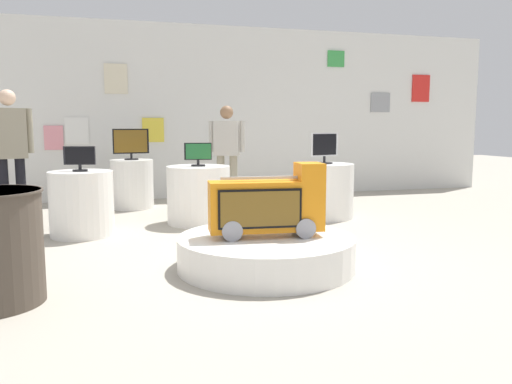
{
  "coord_description": "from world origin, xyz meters",
  "views": [
    {
      "loc": [
        -1.15,
        -4.76,
        1.3
      ],
      "look_at": [
        0.2,
        0.14,
        0.64
      ],
      "focal_mm": 35.72,
      "sensor_mm": 36.0,
      "label": 1
    }
  ],
  "objects_px": {
    "tv_on_right_rear": "(80,158)",
    "shopper_browsing_near_truck": "(10,148)",
    "display_pedestal_far_right": "(132,184)",
    "novelty_firetruck_tv": "(268,206)",
    "main_display_pedestal": "(266,252)",
    "tv_on_center_rear": "(325,147)",
    "tv_on_far_right": "(131,143)",
    "shopper_browsing_rear": "(227,150)",
    "tv_on_left_rear": "(198,154)",
    "display_pedestal_right_rear": "(82,203)",
    "display_pedestal_center_rear": "(324,191)",
    "display_pedestal_left_rear": "(199,195)"
  },
  "relations": [
    {
      "from": "tv_on_right_rear",
      "to": "shopper_browsing_near_truck",
      "type": "xyz_separation_m",
      "value": [
        -0.86,
        0.65,
        0.1
      ]
    },
    {
      "from": "display_pedestal_far_right",
      "to": "novelty_firetruck_tv",
      "type": "bearing_deg",
      "value": -74.48
    },
    {
      "from": "main_display_pedestal",
      "to": "tv_on_center_rear",
      "type": "distance_m",
      "value": 2.91
    },
    {
      "from": "tv_on_far_right",
      "to": "shopper_browsing_rear",
      "type": "xyz_separation_m",
      "value": [
        1.4,
        -0.68,
        -0.1
      ]
    },
    {
      "from": "tv_on_right_rear",
      "to": "display_pedestal_far_right",
      "type": "relative_size",
      "value": 0.47
    },
    {
      "from": "tv_on_center_rear",
      "to": "tv_on_right_rear",
      "type": "distance_m",
      "value": 3.29
    },
    {
      "from": "shopper_browsing_near_truck",
      "to": "shopper_browsing_rear",
      "type": "distance_m",
      "value": 2.98
    },
    {
      "from": "tv_on_left_rear",
      "to": "display_pedestal_right_rear",
      "type": "distance_m",
      "value": 1.62
    },
    {
      "from": "main_display_pedestal",
      "to": "display_pedestal_center_rear",
      "type": "height_order",
      "value": "display_pedestal_center_rear"
    },
    {
      "from": "novelty_firetruck_tv",
      "to": "tv_on_left_rear",
      "type": "bearing_deg",
      "value": 96.49
    },
    {
      "from": "display_pedestal_left_rear",
      "to": "display_pedestal_center_rear",
      "type": "xyz_separation_m",
      "value": [
        1.8,
        -0.04,
        0.0
      ]
    },
    {
      "from": "display_pedestal_left_rear",
      "to": "shopper_browsing_rear",
      "type": "xyz_separation_m",
      "value": [
        0.58,
        0.88,
        0.56
      ]
    },
    {
      "from": "shopper_browsing_near_truck",
      "to": "shopper_browsing_rear",
      "type": "height_order",
      "value": "shopper_browsing_near_truck"
    },
    {
      "from": "shopper_browsing_near_truck",
      "to": "display_pedestal_left_rear",
      "type": "bearing_deg",
      "value": -5.94
    },
    {
      "from": "display_pedestal_center_rear",
      "to": "tv_on_right_rear",
      "type": "bearing_deg",
      "value": -173.59
    },
    {
      "from": "display_pedestal_left_rear",
      "to": "tv_on_far_right",
      "type": "bearing_deg",
      "value": 117.82
    },
    {
      "from": "display_pedestal_far_right",
      "to": "tv_on_far_right",
      "type": "relative_size",
      "value": 1.38
    },
    {
      "from": "display_pedestal_left_rear",
      "to": "tv_on_center_rear",
      "type": "xyz_separation_m",
      "value": [
        1.8,
        -0.05,
        0.62
      ]
    },
    {
      "from": "main_display_pedestal",
      "to": "display_pedestal_right_rear",
      "type": "relative_size",
      "value": 2.11
    },
    {
      "from": "novelty_firetruck_tv",
      "to": "display_pedestal_center_rear",
      "type": "distance_m",
      "value": 2.78
    },
    {
      "from": "main_display_pedestal",
      "to": "display_pedestal_right_rear",
      "type": "bearing_deg",
      "value": 131.45
    },
    {
      "from": "tv_on_left_rear",
      "to": "tv_on_far_right",
      "type": "relative_size",
      "value": 0.65
    },
    {
      "from": "novelty_firetruck_tv",
      "to": "shopper_browsing_rear",
      "type": "xyz_separation_m",
      "value": [
        0.31,
        3.24,
        0.37
      ]
    },
    {
      "from": "shopper_browsing_near_truck",
      "to": "tv_on_center_rear",
      "type": "bearing_deg",
      "value": -4.0
    },
    {
      "from": "novelty_firetruck_tv",
      "to": "display_pedestal_far_right",
      "type": "relative_size",
      "value": 1.37
    },
    {
      "from": "tv_on_center_rear",
      "to": "display_pedestal_far_right",
      "type": "xyz_separation_m",
      "value": [
        -2.62,
        1.61,
        -0.62
      ]
    },
    {
      "from": "tv_on_right_rear",
      "to": "shopper_browsing_rear",
      "type": "bearing_deg",
      "value": 32.08
    },
    {
      "from": "novelty_firetruck_tv",
      "to": "display_pedestal_left_rear",
      "type": "relative_size",
      "value": 1.26
    },
    {
      "from": "display_pedestal_left_rear",
      "to": "display_pedestal_center_rear",
      "type": "distance_m",
      "value": 1.8
    },
    {
      "from": "tv_on_center_rear",
      "to": "main_display_pedestal",
      "type": "bearing_deg",
      "value": -123.85
    },
    {
      "from": "novelty_firetruck_tv",
      "to": "shopper_browsing_near_truck",
      "type": "bearing_deg",
      "value": 134.97
    },
    {
      "from": "display_pedestal_center_rear",
      "to": "tv_on_far_right",
      "type": "xyz_separation_m",
      "value": [
        -2.62,
        1.6,
        0.66
      ]
    },
    {
      "from": "tv_on_far_right",
      "to": "shopper_browsing_rear",
      "type": "height_order",
      "value": "shopper_browsing_rear"
    },
    {
      "from": "novelty_firetruck_tv",
      "to": "shopper_browsing_near_truck",
      "type": "distance_m",
      "value": 3.71
    },
    {
      "from": "display_pedestal_center_rear",
      "to": "display_pedestal_far_right",
      "type": "bearing_deg",
      "value": 148.53
    },
    {
      "from": "display_pedestal_left_rear",
      "to": "shopper_browsing_near_truck",
      "type": "bearing_deg",
      "value": 174.06
    },
    {
      "from": "display_pedestal_right_rear",
      "to": "tv_on_far_right",
      "type": "height_order",
      "value": "tv_on_far_right"
    },
    {
      "from": "tv_on_far_right",
      "to": "shopper_browsing_near_truck",
      "type": "height_order",
      "value": "shopper_browsing_near_truck"
    },
    {
      "from": "tv_on_right_rear",
      "to": "shopper_browsing_rear",
      "type": "relative_size",
      "value": 0.23
    },
    {
      "from": "display_pedestal_left_rear",
      "to": "tv_on_left_rear",
      "type": "height_order",
      "value": "tv_on_left_rear"
    },
    {
      "from": "novelty_firetruck_tv",
      "to": "tv_on_left_rear",
      "type": "height_order",
      "value": "tv_on_left_rear"
    },
    {
      "from": "display_pedestal_right_rear",
      "to": "tv_on_left_rear",
      "type": "bearing_deg",
      "value": 15.28
    },
    {
      "from": "display_pedestal_left_rear",
      "to": "tv_on_right_rear",
      "type": "distance_m",
      "value": 1.62
    },
    {
      "from": "display_pedestal_center_rear",
      "to": "novelty_firetruck_tv",
      "type": "bearing_deg",
      "value": -123.39
    },
    {
      "from": "tv_on_center_rear",
      "to": "tv_on_right_rear",
      "type": "xyz_separation_m",
      "value": [
        -3.27,
        -0.36,
        -0.08
      ]
    },
    {
      "from": "display_pedestal_center_rear",
      "to": "shopper_browsing_near_truck",
      "type": "xyz_separation_m",
      "value": [
        -4.13,
        0.29,
        0.65
      ]
    },
    {
      "from": "display_pedestal_left_rear",
      "to": "display_pedestal_far_right",
      "type": "xyz_separation_m",
      "value": [
        -0.82,
        1.56,
        0.0
      ]
    },
    {
      "from": "display_pedestal_center_rear",
      "to": "main_display_pedestal",
      "type": "bearing_deg",
      "value": -123.83
    },
    {
      "from": "display_pedestal_right_rear",
      "to": "main_display_pedestal",
      "type": "bearing_deg",
      "value": -48.55
    },
    {
      "from": "tv_on_left_rear",
      "to": "display_pedestal_center_rear",
      "type": "height_order",
      "value": "tv_on_left_rear"
    }
  ]
}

